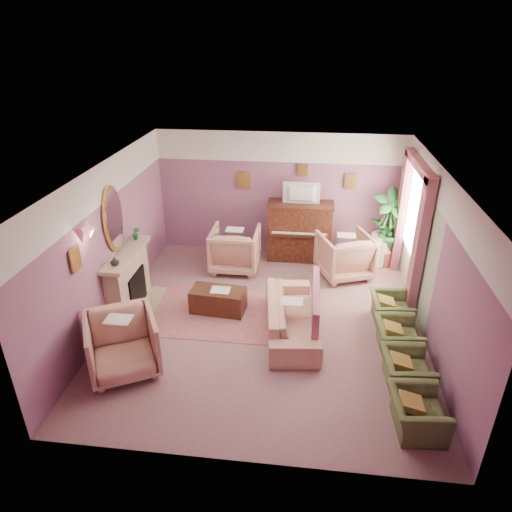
# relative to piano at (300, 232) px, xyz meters

# --- Properties ---
(floor) EXTENTS (5.50, 6.00, 0.01)m
(floor) POSITION_rel_piano_xyz_m (-0.50, -2.68, -0.65)
(floor) COLOR #8A6066
(floor) RESTS_ON ground
(ceiling) EXTENTS (5.50, 6.00, 0.01)m
(ceiling) POSITION_rel_piano_xyz_m (-0.50, -2.68, 2.15)
(ceiling) COLOR beige
(ceiling) RESTS_ON wall_back
(wall_back) EXTENTS (5.50, 0.02, 2.80)m
(wall_back) POSITION_rel_piano_xyz_m (-0.50, 0.32, 0.75)
(wall_back) COLOR #734E70
(wall_back) RESTS_ON floor
(wall_front) EXTENTS (5.50, 0.02, 2.80)m
(wall_front) POSITION_rel_piano_xyz_m (-0.50, -5.68, 0.75)
(wall_front) COLOR #734E70
(wall_front) RESTS_ON floor
(wall_left) EXTENTS (0.02, 6.00, 2.80)m
(wall_left) POSITION_rel_piano_xyz_m (-3.25, -2.68, 0.75)
(wall_left) COLOR #734E70
(wall_left) RESTS_ON floor
(wall_right) EXTENTS (0.02, 6.00, 2.80)m
(wall_right) POSITION_rel_piano_xyz_m (2.25, -2.68, 0.75)
(wall_right) COLOR #734E70
(wall_right) RESTS_ON floor
(picture_rail_band) EXTENTS (5.50, 0.01, 0.65)m
(picture_rail_band) POSITION_rel_piano_xyz_m (-0.50, 0.31, 1.82)
(picture_rail_band) COLOR white
(picture_rail_band) RESTS_ON wall_back
(stripe_panel) EXTENTS (0.01, 3.00, 2.15)m
(stripe_panel) POSITION_rel_piano_xyz_m (2.23, -1.38, 0.42)
(stripe_panel) COLOR #A2B193
(stripe_panel) RESTS_ON wall_right
(fireplace_surround) EXTENTS (0.30, 1.40, 1.10)m
(fireplace_surround) POSITION_rel_piano_xyz_m (-3.09, -2.48, -0.10)
(fireplace_surround) COLOR tan
(fireplace_surround) RESTS_ON floor
(fireplace_inset) EXTENTS (0.18, 0.72, 0.68)m
(fireplace_inset) POSITION_rel_piano_xyz_m (-2.99, -2.48, -0.25)
(fireplace_inset) COLOR black
(fireplace_inset) RESTS_ON floor
(fire_ember) EXTENTS (0.06, 0.54, 0.10)m
(fire_ember) POSITION_rel_piano_xyz_m (-2.95, -2.48, -0.43)
(fire_ember) COLOR #F62B04
(fire_ember) RESTS_ON floor
(mantel_shelf) EXTENTS (0.40, 1.55, 0.07)m
(mantel_shelf) POSITION_rel_piano_xyz_m (-3.06, -2.48, 0.47)
(mantel_shelf) COLOR tan
(mantel_shelf) RESTS_ON fireplace_surround
(hearth) EXTENTS (0.55, 1.50, 0.02)m
(hearth) POSITION_rel_piano_xyz_m (-2.89, -2.48, -0.64)
(hearth) COLOR tan
(hearth) RESTS_ON floor
(mirror_frame) EXTENTS (0.04, 0.72, 1.20)m
(mirror_frame) POSITION_rel_piano_xyz_m (-3.20, -2.48, 1.15)
(mirror_frame) COLOR gold
(mirror_frame) RESTS_ON wall_left
(mirror_glass) EXTENTS (0.01, 0.60, 1.06)m
(mirror_glass) POSITION_rel_piano_xyz_m (-3.17, -2.48, 1.15)
(mirror_glass) COLOR white
(mirror_glass) RESTS_ON wall_left
(sconce_shade) EXTENTS (0.20, 0.20, 0.16)m
(sconce_shade) POSITION_rel_piano_xyz_m (-3.12, -3.53, 1.33)
(sconce_shade) COLOR #DA7169
(sconce_shade) RESTS_ON wall_left
(piano) EXTENTS (1.40, 0.60, 1.30)m
(piano) POSITION_rel_piano_xyz_m (0.00, 0.00, 0.00)
(piano) COLOR #3D1B11
(piano) RESTS_ON floor
(piano_keyshelf) EXTENTS (1.30, 0.12, 0.06)m
(piano_keyshelf) POSITION_rel_piano_xyz_m (-0.00, -0.35, 0.07)
(piano_keyshelf) COLOR #3D1B11
(piano_keyshelf) RESTS_ON piano
(piano_keys) EXTENTS (1.20, 0.08, 0.02)m
(piano_keys) POSITION_rel_piano_xyz_m (0.00, -0.35, 0.11)
(piano_keys) COLOR silver
(piano_keys) RESTS_ON piano
(piano_top) EXTENTS (1.45, 0.65, 0.04)m
(piano_top) POSITION_rel_piano_xyz_m (0.00, 0.00, 0.66)
(piano_top) COLOR #3D1B11
(piano_top) RESTS_ON piano
(television) EXTENTS (0.80, 0.12, 0.48)m
(television) POSITION_rel_piano_xyz_m (0.00, -0.05, 0.95)
(television) COLOR black
(television) RESTS_ON piano
(print_back_left) EXTENTS (0.30, 0.03, 0.38)m
(print_back_left) POSITION_rel_piano_xyz_m (-1.30, 0.28, 1.07)
(print_back_left) COLOR gold
(print_back_left) RESTS_ON wall_back
(print_back_right) EXTENTS (0.26, 0.03, 0.34)m
(print_back_right) POSITION_rel_piano_xyz_m (1.05, 0.28, 1.13)
(print_back_right) COLOR gold
(print_back_right) RESTS_ON wall_back
(print_back_mid) EXTENTS (0.22, 0.03, 0.26)m
(print_back_mid) POSITION_rel_piano_xyz_m (0.00, 0.28, 1.35)
(print_back_mid) COLOR gold
(print_back_mid) RESTS_ON wall_back
(print_left_wall) EXTENTS (0.03, 0.28, 0.36)m
(print_left_wall) POSITION_rel_piano_xyz_m (-3.21, -3.88, 1.07)
(print_left_wall) COLOR gold
(print_left_wall) RESTS_ON wall_left
(window_blind) EXTENTS (0.03, 1.40, 1.80)m
(window_blind) POSITION_rel_piano_xyz_m (2.20, -1.13, 1.05)
(window_blind) COLOR beige
(window_blind) RESTS_ON wall_right
(curtain_left) EXTENTS (0.16, 0.34, 2.60)m
(curtain_left) POSITION_rel_piano_xyz_m (2.12, -2.05, 0.65)
(curtain_left) COLOR #A05063
(curtain_left) RESTS_ON floor
(curtain_right) EXTENTS (0.16, 0.34, 2.60)m
(curtain_right) POSITION_rel_piano_xyz_m (2.12, -0.21, 0.65)
(curtain_right) COLOR #A05063
(curtain_right) RESTS_ON floor
(pelmet) EXTENTS (0.16, 2.20, 0.16)m
(pelmet) POSITION_rel_piano_xyz_m (2.12, -1.13, 1.91)
(pelmet) COLOR #A05063
(pelmet) RESTS_ON wall_right
(mantel_plant) EXTENTS (0.16, 0.16, 0.28)m
(mantel_plant) POSITION_rel_piano_xyz_m (-3.05, -1.93, 0.64)
(mantel_plant) COLOR #236728
(mantel_plant) RESTS_ON mantel_shelf
(mantel_vase) EXTENTS (0.16, 0.16, 0.16)m
(mantel_vase) POSITION_rel_piano_xyz_m (-3.05, -2.98, 0.58)
(mantel_vase) COLOR white
(mantel_vase) RESTS_ON mantel_shelf
(area_rug) EXTENTS (2.51, 1.81, 0.01)m
(area_rug) POSITION_rel_piano_xyz_m (-1.36, -2.47, -0.64)
(area_rug) COLOR #9D5758
(area_rug) RESTS_ON floor
(coffee_table) EXTENTS (1.04, 0.59, 0.45)m
(coffee_table) POSITION_rel_piano_xyz_m (-1.41, -2.42, -0.43)
(coffee_table) COLOR #402012
(coffee_table) RESTS_ON floor
(table_paper) EXTENTS (0.35, 0.28, 0.01)m
(table_paper) POSITION_rel_piano_xyz_m (-1.36, -2.42, -0.20)
(table_paper) COLOR beige
(table_paper) RESTS_ON coffee_table
(sofa) EXTENTS (0.71, 2.12, 0.86)m
(sofa) POSITION_rel_piano_xyz_m (-0.03, -2.90, -0.22)
(sofa) COLOR tan
(sofa) RESTS_ON floor
(sofa_throw) EXTENTS (0.11, 1.61, 0.59)m
(sofa_throw) POSITION_rel_piano_xyz_m (0.37, -2.90, -0.05)
(sofa_throw) COLOR #A05063
(sofa_throw) RESTS_ON sofa
(floral_armchair_left) EXTENTS (1.01, 1.01, 1.05)m
(floral_armchair_left) POSITION_rel_piano_xyz_m (-1.37, -0.71, -0.13)
(floral_armchair_left) COLOR tan
(floral_armchair_left) RESTS_ON floor
(floral_armchair_right) EXTENTS (1.01, 1.01, 1.05)m
(floral_armchair_right) POSITION_rel_piano_xyz_m (0.98, -0.73, -0.13)
(floral_armchair_right) COLOR tan
(floral_armchair_right) RESTS_ON floor
(floral_armchair_front) EXTENTS (1.01, 1.01, 1.05)m
(floral_armchair_front) POSITION_rel_piano_xyz_m (-2.52, -4.22, -0.13)
(floral_armchair_front) COLOR tan
(floral_armchair_front) RESTS_ON floor
(olive_chair_a) EXTENTS (0.56, 0.79, 0.69)m
(olive_chair_a) POSITION_rel_piano_xyz_m (1.71, -4.88, -0.31)
(olive_chair_a) COLOR #505F31
(olive_chair_a) RESTS_ON floor
(olive_chair_b) EXTENTS (0.56, 0.79, 0.69)m
(olive_chair_b) POSITION_rel_piano_xyz_m (1.71, -4.06, -0.31)
(olive_chair_b) COLOR #505F31
(olive_chair_b) RESTS_ON floor
(olive_chair_c) EXTENTS (0.56, 0.79, 0.69)m
(olive_chair_c) POSITION_rel_piano_xyz_m (1.71, -3.24, -0.31)
(olive_chair_c) COLOR #505F31
(olive_chair_c) RESTS_ON floor
(olive_chair_d) EXTENTS (0.56, 0.79, 0.69)m
(olive_chair_d) POSITION_rel_piano_xyz_m (1.71, -2.42, -0.31)
(olive_chair_d) COLOR #505F31
(olive_chair_d) RESTS_ON floor
(side_table) EXTENTS (0.52, 0.52, 0.70)m
(side_table) POSITION_rel_piano_xyz_m (1.85, -0.04, -0.30)
(side_table) COLOR white
(side_table) RESTS_ON floor
(side_plant_big) EXTENTS (0.30, 0.30, 0.34)m
(side_plant_big) POSITION_rel_piano_xyz_m (1.85, -0.04, 0.22)
(side_plant_big) COLOR #236728
(side_plant_big) RESTS_ON side_table
(side_plant_small) EXTENTS (0.16, 0.16, 0.28)m
(side_plant_small) POSITION_rel_piano_xyz_m (1.97, -0.14, 0.19)
(side_plant_small) COLOR #236728
(side_plant_small) RESTS_ON side_table
(palm_pot) EXTENTS (0.34, 0.34, 0.34)m
(palm_pot) POSITION_rel_piano_xyz_m (1.91, -0.13, -0.48)
(palm_pot) COLOR brown
(palm_pot) RESTS_ON floor
(palm_plant) EXTENTS (0.76, 0.76, 1.44)m
(palm_plant) POSITION_rel_piano_xyz_m (1.91, -0.13, 0.41)
(palm_plant) COLOR #236728
(palm_plant) RESTS_ON palm_pot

